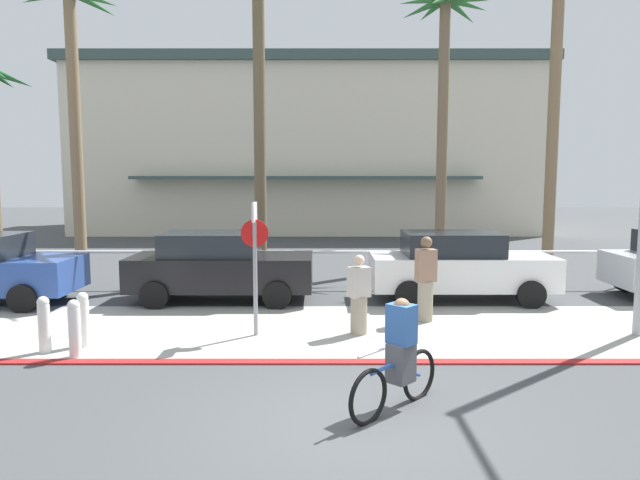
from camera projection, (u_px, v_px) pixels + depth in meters
ground_plane at (333, 278)px, 17.08m from camera, size 80.00×80.00×0.00m
sidewalk_strip at (341, 329)px, 11.31m from camera, size 44.00×4.00×0.02m
curb_paint at (346, 362)px, 9.32m from camera, size 44.00×0.24×0.03m
building_backdrop at (305, 149)px, 33.57m from camera, size 25.26×11.65×9.27m
rail_fence at (335, 258)px, 15.49m from camera, size 24.08×0.08×1.04m
stop_sign_bike_lane at (252, 249)px, 10.69m from camera, size 0.52×0.56×2.56m
bollard_1 at (71, 328)px, 9.49m from camera, size 0.20×0.20×1.00m
bollard_2 at (41, 324)px, 9.75m from camera, size 0.20×0.20×1.00m
bollard_3 at (80, 319)px, 10.10m from camera, size 0.20×0.20×1.00m
palm_tree_2 at (70, 72)px, 17.26m from camera, size 2.93×2.95×8.76m
palm_tree_3 at (255, 49)px, 16.87m from camera, size 2.83×3.13×9.74m
palm_tree_4 at (441, 64)px, 18.99m from camera, size 3.13×3.16×9.08m
palm_tree_5 at (553, 51)px, 17.63m from camera, size 2.83×2.87×10.10m
car_black_1 at (217, 266)px, 13.86m from camera, size 4.40×2.02×1.69m
car_white_2 at (456, 265)px, 13.96m from camera, size 4.40×2.02×1.69m
cyclist_blue_0 at (396, 357)px, 7.41m from camera, size 1.31×1.35×1.50m
pedestrian_0 at (356, 299)px, 10.89m from camera, size 0.47×0.43×1.56m
pedestrian_1 at (423, 282)px, 11.87m from camera, size 0.44×0.38×1.81m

